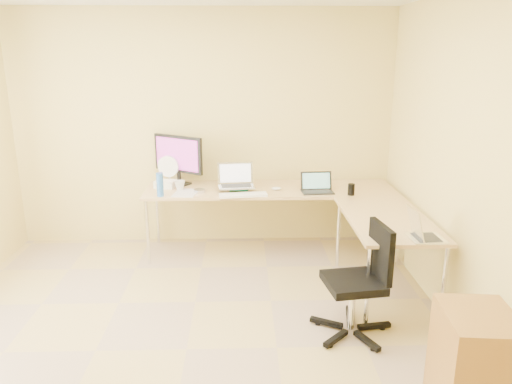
{
  "coord_description": "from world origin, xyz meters",
  "views": [
    {
      "loc": [
        0.42,
        -3.18,
        2.12
      ],
      "look_at": [
        0.55,
        1.1,
        0.9
      ],
      "focal_mm": 34.27,
      "sensor_mm": 36.0,
      "label": 1
    }
  ],
  "objects_px": {
    "monitor": "(178,160)",
    "mug": "(180,185)",
    "laptop_center": "(236,176)",
    "laptop_black": "(318,183)",
    "keyboard": "(243,195)",
    "laptop_return": "(427,227)",
    "desk_main": "(270,220)",
    "office_chair": "(354,274)",
    "desk_fan": "(169,171)",
    "water_bottle": "(160,185)",
    "cabinet": "(474,366)",
    "desk_return": "(384,256)"
  },
  "relations": [
    {
      "from": "monitor",
      "to": "mug",
      "type": "xyz_separation_m",
      "value": [
        0.04,
        -0.24,
        -0.22
      ]
    },
    {
      "from": "laptop_center",
      "to": "laptop_black",
      "type": "bearing_deg",
      "value": -11.28
    },
    {
      "from": "laptop_black",
      "to": "keyboard",
      "type": "relative_size",
      "value": 0.67
    },
    {
      "from": "monitor",
      "to": "mug",
      "type": "bearing_deg",
      "value": -47.98
    },
    {
      "from": "laptop_black",
      "to": "keyboard",
      "type": "height_order",
      "value": "laptop_black"
    },
    {
      "from": "laptop_center",
      "to": "laptop_return",
      "type": "height_order",
      "value": "laptop_center"
    },
    {
      "from": "desk_main",
      "to": "office_chair",
      "type": "xyz_separation_m",
      "value": [
        0.54,
        -1.66,
        0.14
      ]
    },
    {
      "from": "desk_fan",
      "to": "laptop_return",
      "type": "height_order",
      "value": "desk_fan"
    },
    {
      "from": "laptop_center",
      "to": "office_chair",
      "type": "height_order",
      "value": "laptop_center"
    },
    {
      "from": "laptop_return",
      "to": "keyboard",
      "type": "bearing_deg",
      "value": 46.37
    },
    {
      "from": "laptop_return",
      "to": "desk_fan",
      "type": "bearing_deg",
      "value": 49.55
    },
    {
      "from": "office_chair",
      "to": "laptop_black",
      "type": "bearing_deg",
      "value": 84.02
    },
    {
      "from": "mug",
      "to": "water_bottle",
      "type": "relative_size",
      "value": 0.45
    },
    {
      "from": "desk_main",
      "to": "keyboard",
      "type": "distance_m",
      "value": 0.56
    },
    {
      "from": "keyboard",
      "to": "laptop_black",
      "type": "bearing_deg",
      "value": 1.82
    },
    {
      "from": "desk_main",
      "to": "office_chair",
      "type": "height_order",
      "value": "office_chair"
    },
    {
      "from": "office_chair",
      "to": "cabinet",
      "type": "bearing_deg",
      "value": -70.77
    },
    {
      "from": "laptop_black",
      "to": "cabinet",
      "type": "bearing_deg",
      "value": -80.46
    },
    {
      "from": "desk_main",
      "to": "desk_fan",
      "type": "height_order",
      "value": "desk_fan"
    },
    {
      "from": "laptop_return",
      "to": "office_chair",
      "type": "height_order",
      "value": "office_chair"
    },
    {
      "from": "water_bottle",
      "to": "laptop_return",
      "type": "xyz_separation_m",
      "value": [
        2.25,
        -1.25,
        -0.02
      ]
    },
    {
      "from": "desk_main",
      "to": "laptop_return",
      "type": "distance_m",
      "value": 1.96
    },
    {
      "from": "laptop_black",
      "to": "mug",
      "type": "bearing_deg",
      "value": 171.45
    },
    {
      "from": "water_bottle",
      "to": "laptop_return",
      "type": "distance_m",
      "value": 2.58
    },
    {
      "from": "desk_main",
      "to": "cabinet",
      "type": "distance_m",
      "value": 2.81
    },
    {
      "from": "mug",
      "to": "cabinet",
      "type": "relative_size",
      "value": 0.16
    },
    {
      "from": "keyboard",
      "to": "mug",
      "type": "distance_m",
      "value": 0.71
    },
    {
      "from": "keyboard",
      "to": "water_bottle",
      "type": "distance_m",
      "value": 0.84
    },
    {
      "from": "desk_fan",
      "to": "desk_main",
      "type": "bearing_deg",
      "value": 4.15
    },
    {
      "from": "monitor",
      "to": "office_chair",
      "type": "bearing_deg",
      "value": -16.63
    },
    {
      "from": "desk_return",
      "to": "laptop_black",
      "type": "distance_m",
      "value": 1.06
    },
    {
      "from": "desk_main",
      "to": "laptop_return",
      "type": "height_order",
      "value": "laptop_return"
    },
    {
      "from": "desk_return",
      "to": "laptop_return",
      "type": "height_order",
      "value": "laptop_return"
    },
    {
      "from": "monitor",
      "to": "desk_fan",
      "type": "height_order",
      "value": "monitor"
    },
    {
      "from": "desk_return",
      "to": "desk_fan",
      "type": "height_order",
      "value": "desk_fan"
    },
    {
      "from": "desk_main",
      "to": "keyboard",
      "type": "xyz_separation_m",
      "value": [
        -0.29,
        -0.3,
        0.38
      ]
    },
    {
      "from": "water_bottle",
      "to": "monitor",
      "type": "bearing_deg",
      "value": 73.97
    },
    {
      "from": "mug",
      "to": "desk_fan",
      "type": "distance_m",
      "value": 0.31
    },
    {
      "from": "office_chair",
      "to": "laptop_center",
      "type": "bearing_deg",
      "value": 111.8
    },
    {
      "from": "desk_return",
      "to": "office_chair",
      "type": "height_order",
      "value": "office_chair"
    },
    {
      "from": "desk_main",
      "to": "laptop_black",
      "type": "height_order",
      "value": "laptop_black"
    },
    {
      "from": "laptop_black",
      "to": "office_chair",
      "type": "distance_m",
      "value": 1.51
    },
    {
      "from": "water_bottle",
      "to": "office_chair",
      "type": "bearing_deg",
      "value": -39.64
    },
    {
      "from": "desk_main",
      "to": "mug",
      "type": "relative_size",
      "value": 24.47
    },
    {
      "from": "keyboard",
      "to": "desk_fan",
      "type": "xyz_separation_m",
      "value": [
        -0.81,
        0.5,
        0.14
      ]
    },
    {
      "from": "desk_main",
      "to": "monitor",
      "type": "distance_m",
      "value": 1.19
    },
    {
      "from": "desk_main",
      "to": "water_bottle",
      "type": "bearing_deg",
      "value": -166.2
    },
    {
      "from": "keyboard",
      "to": "mug",
      "type": "bearing_deg",
      "value": 153.34
    },
    {
      "from": "water_bottle",
      "to": "cabinet",
      "type": "bearing_deg",
      "value": -47.15
    },
    {
      "from": "desk_main",
      "to": "cabinet",
      "type": "xyz_separation_m",
      "value": [
        1.04,
        -2.61,
        -0.01
      ]
    }
  ]
}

